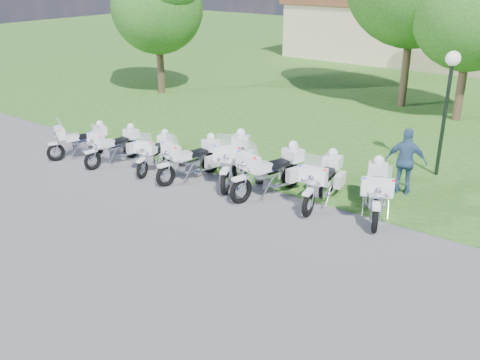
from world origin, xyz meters
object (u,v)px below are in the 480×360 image
Objects in this scene: motorcycle_0 at (82,140)px; motorcycle_6 at (323,179)px; lamp_post at (450,83)px; motorcycle_1 at (115,145)px; motorcycle_3 at (192,158)px; motorcycle_2 at (156,152)px; motorcycle_4 at (235,158)px; motorcycle_7 at (377,190)px; bystander_c at (406,162)px; motorcycle_5 at (271,170)px.

motorcycle_6 is at bearing -147.14° from motorcycle_0.
motorcycle_6 is at bearing -115.09° from lamp_post.
motorcycle_3 is (3.01, 0.49, 0.05)m from motorcycle_1.
motorcycle_2 is at bearing 0.52° from motorcycle_6.
motorcycle_7 is at bearing 161.37° from motorcycle_4.
motorcycle_0 is 1.05× the size of bystander_c.
bystander_c is (1.59, 2.00, 0.28)m from motorcycle_6.
motorcycle_7 is at bearing 74.62° from bystander_c.
bystander_c reaches higher than motorcycle_2.
bystander_c reaches higher than motorcycle_3.
motorcycle_6 is at bearing 160.49° from motorcycle_4.
motorcycle_3 is 0.96× the size of motorcycle_6.
motorcycle_3 is at bearing -147.71° from motorcycle_0.
bystander_c reaches higher than motorcycle_4.
lamp_post reaches higher than motorcycle_1.
motorcycle_1 is 0.86× the size of motorcycle_5.
motorcycle_7 is at bearing -158.47° from motorcycle_3.
motorcycle_1 is at bearing 1.63° from motorcycle_6.
motorcycle_6 is at bearing 173.32° from motorcycle_2.
motorcycle_3 is 1.00× the size of motorcycle_7.
motorcycle_5 is 3.04m from motorcycle_7.
motorcycle_1 is at bearing 20.88° from motorcycle_3.
motorcycle_3 is at bearing 2.45° from motorcycle_6.
motorcycle_2 is (1.52, 0.39, -0.03)m from motorcycle_1.
motorcycle_1 is 0.57× the size of lamp_post.
motorcycle_7 is at bearing -95.58° from lamp_post.
motorcycle_7 is 1.85m from bystander_c.
lamp_post reaches higher than motorcycle_6.
motorcycle_1 is at bearing -149.29° from lamp_post.
lamp_post is at bearing -129.23° from motorcycle_0.
lamp_post is (1.90, 4.07, 2.26)m from motorcycle_6.
motorcycle_3 is 4.19m from motorcycle_6.
motorcycle_6 reaches higher than motorcycle_0.
motorcycle_1 is 5.74m from motorcycle_5.
motorcycle_3 is 5.72m from motorcycle_7.
bystander_c is at bearing -154.85° from motorcycle_1.
lamp_post is (7.52, 4.98, 2.36)m from motorcycle_2.
motorcycle_6 is 1.04× the size of motorcycle_7.
motorcycle_0 is at bearing 6.22° from bystander_c.
motorcycle_5 reaches higher than motorcycle_1.
lamp_post is at bearing -144.86° from motorcycle_1.
bystander_c is at bearing -173.89° from motorcycle_2.
lamp_post is (4.84, 4.26, 2.22)m from motorcycle_4.
motorcycle_1 reaches higher than motorcycle_2.
motorcycle_5 is at bearing -127.39° from lamp_post.
motorcycle_3 is at bearing -140.98° from lamp_post.
motorcycle_2 is 1.06× the size of bystander_c.
motorcycle_4 reaches higher than motorcycle_1.
motorcycle_7 is (3.00, 0.52, -0.03)m from motorcycle_5.
motorcycle_2 is 0.84× the size of motorcycle_6.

